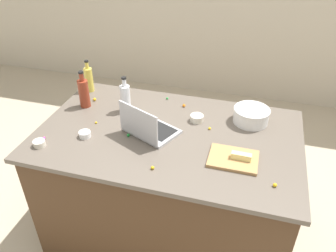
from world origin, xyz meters
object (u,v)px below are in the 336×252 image
bottle_soy (84,93)px  bottle_oil (89,79)px  ramekin_small (39,143)px  ramekin_wide (85,134)px  mixing_bowl_large (251,115)px  cutting_board (233,159)px  bottle_vinegar (125,98)px  butter_stick_left (241,156)px  laptop (148,128)px  ramekin_medium (197,118)px

bottle_soy → bottle_oil: size_ratio=1.08×
ramekin_small → ramekin_wide: (0.21, 0.16, -0.00)m
mixing_bowl_large → cutting_board: bearing=-98.1°
bottle_soy → bottle_oil: bearing=108.8°
bottle_vinegar → bottle_oil: bearing=151.9°
mixing_bowl_large → bottle_vinegar: size_ratio=0.92×
bottle_vinegar → butter_stick_left: size_ratio=2.28×
bottle_vinegar → butter_stick_left: bottle_vinegar is taller
ramekin_wide → butter_stick_left: bearing=1.5°
bottle_vinegar → ramekin_wide: bearing=-109.5°
bottle_vinegar → cutting_board: (0.77, -0.33, -0.09)m
laptop → cutting_board: 0.55m
mixing_bowl_large → ramekin_medium: 0.35m
bottle_oil → ramekin_medium: 0.89m
bottle_soy → ramekin_medium: bottle_soy is taller
bottle_oil → ramekin_wide: bearing=-66.2°
bottle_soy → laptop: bearing=-21.2°
mixing_bowl_large → ramekin_wide: 1.05m
ramekin_wide → bottle_vinegar: bearing=70.5°
butter_stick_left → ramekin_small: size_ratio=1.54×
bottle_oil → butter_stick_left: size_ratio=2.21×
laptop → ramekin_small: laptop is taller
cutting_board → ramekin_medium: (-0.28, 0.33, 0.01)m
butter_stick_left → ramekin_wide: bearing=-178.5°
bottle_soy → ramekin_medium: (0.79, 0.02, -0.08)m
cutting_board → ramekin_wide: size_ratio=3.80×
mixing_bowl_large → bottle_soy: size_ratio=0.88×
bottle_oil → ramekin_medium: bottle_oil is taller
laptop → bottle_oil: size_ratio=1.54×
bottle_soy → mixing_bowl_large: bearing=5.4°
bottle_oil → ramekin_small: bearing=-87.5°
laptop → bottle_vinegar: size_ratio=1.49×
laptop → butter_stick_left: size_ratio=3.39×
ramekin_wide → ramekin_small: bearing=-143.6°
bottle_oil → ramekin_wide: (0.24, -0.55, -0.08)m
ramekin_wide → bottle_oil: bearing=113.8°
bottle_soy → cutting_board: (1.06, -0.31, -0.10)m
mixing_bowl_large → ramekin_small: size_ratio=3.24×
laptop → mixing_bowl_large: (0.59, 0.31, 0.01)m
bottle_oil → ramekin_wide: size_ratio=3.42×
laptop → butter_stick_left: laptop is taller
cutting_board → mixing_bowl_large: bearing=81.9°
ramekin_wide → cutting_board: bearing=1.6°
bottle_vinegar → ramekin_medium: bottle_vinegar is taller
ramekin_small → butter_stick_left: bearing=9.0°
mixing_bowl_large → bottle_vinegar: 0.83m
butter_stick_left → laptop: bearing=169.5°
laptop → ramekin_medium: laptop is taller
laptop → cutting_board: size_ratio=1.38×
bottle_soy → ramekin_wide: (0.17, -0.34, -0.09)m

